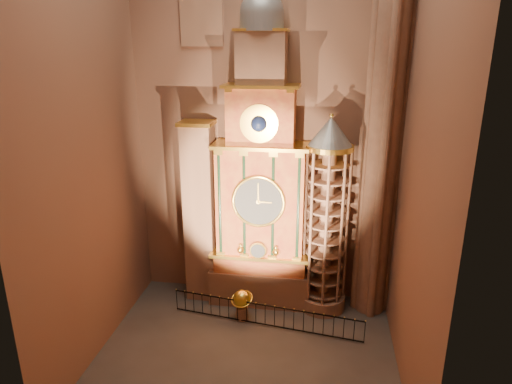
% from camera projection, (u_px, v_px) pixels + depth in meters
% --- Properties ---
extents(floor, '(14.00, 14.00, 0.00)m').
position_uv_depth(floor, '(246.00, 354.00, 21.65)').
color(floor, '#383330').
rests_on(floor, ground).
extents(wall_back, '(22.00, 0.00, 22.00)m').
position_uv_depth(wall_back, '(264.00, 104.00, 23.86)').
color(wall_back, brown).
rests_on(wall_back, floor).
extents(wall_left, '(0.00, 22.00, 22.00)m').
position_uv_depth(wall_left, '(81.00, 119.00, 19.21)').
color(wall_left, brown).
rests_on(wall_left, floor).
extents(wall_right, '(0.00, 22.00, 22.00)m').
position_uv_depth(wall_right, '(426.00, 128.00, 17.24)').
color(wall_right, brown).
rests_on(wall_right, floor).
extents(astronomical_clock, '(5.60, 2.41, 16.70)m').
position_uv_depth(astronomical_clock, '(261.00, 189.00, 24.24)').
color(astronomical_clock, '#8C634C').
rests_on(astronomical_clock, floor).
extents(portrait_tower, '(1.80, 1.60, 10.20)m').
position_uv_depth(portrait_tower, '(200.00, 212.00, 25.21)').
color(portrait_tower, '#8C634C').
rests_on(portrait_tower, floor).
extents(stair_turret, '(2.50, 2.50, 10.80)m').
position_uv_depth(stair_turret, '(326.00, 219.00, 23.93)').
color(stair_turret, '#8C634C').
rests_on(stair_turret, floor).
extents(gothic_pier, '(2.04, 2.04, 22.00)m').
position_uv_depth(gothic_pier, '(386.00, 109.00, 22.06)').
color(gothic_pier, '#8C634C').
rests_on(gothic_pier, floor).
extents(celestial_globe, '(1.48, 1.44, 1.69)m').
position_uv_depth(celestial_globe, '(242.00, 302.00, 24.11)').
color(celestial_globe, '#8C634C').
rests_on(celestial_globe, floor).
extents(iron_railing, '(9.98, 1.55, 1.21)m').
position_uv_depth(iron_railing, '(265.00, 315.00, 23.58)').
color(iron_railing, black).
rests_on(iron_railing, floor).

